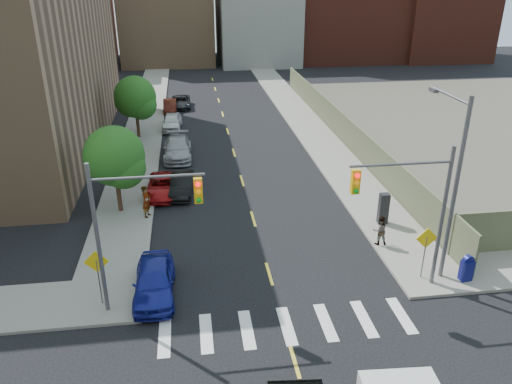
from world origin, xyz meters
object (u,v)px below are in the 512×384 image
object	(u,v)px
parked_car_silver	(178,148)
parked_car_white	(172,122)
parked_car_maroon	(170,106)
mailbox	(467,268)
pedestrian_east	(380,230)
parked_car_blue	(154,281)
pedestrian_west	(146,201)
parked_car_grey	(181,102)
payphone	(383,208)
parked_car_red	(162,186)
parked_car_black	(182,185)

from	to	relation	value
parked_car_silver	parked_car_white	size ratio (longest dim) A/B	1.22
parked_car_maroon	mailbox	bearing A→B (deg)	-67.18
parked_car_maroon	pedestrian_east	xyz separation A→B (m)	(11.73, -29.84, 0.34)
parked_car_blue	mailbox	world-z (taller)	parked_car_blue
parked_car_white	pedestrian_west	bearing A→B (deg)	-90.42
parked_car_grey	payphone	distance (m)	31.48
mailbox	parked_car_white	bearing A→B (deg)	109.14
mailbox	payphone	bearing A→B (deg)	97.60
parked_car_white	pedestrian_east	distance (m)	26.10
parked_car_blue	payphone	xyz separation A→B (m)	(12.91, 5.20, 0.30)
parked_car_red	parked_car_grey	bearing A→B (deg)	90.40
parked_car_blue	pedestrian_west	world-z (taller)	pedestrian_west
parked_car_silver	pedestrian_west	distance (m)	10.71
parked_car_grey	pedestrian_east	distance (m)	33.31
parked_car_silver	parked_car_maroon	xyz separation A→B (m)	(-0.87, 14.19, -0.13)
parked_car_black	pedestrian_west	distance (m)	3.99
parked_car_white	parked_car_maroon	xyz separation A→B (m)	(-0.30, 6.37, -0.10)
parked_car_blue	pedestrian_west	size ratio (longest dim) A/B	2.31
parked_car_maroon	pedestrian_west	xyz separation A→B (m)	(-0.90, -24.75, 0.49)
parked_car_maroon	payphone	distance (m)	30.34
parked_car_black	parked_car_grey	distance (m)	23.13
pedestrian_west	mailbox	bearing A→B (deg)	-99.98
parked_car_blue	payphone	bearing A→B (deg)	21.86
pedestrian_east	parked_car_silver	bearing A→B (deg)	-52.87
parked_car_red	parked_car_blue	bearing A→B (deg)	-86.54
parked_car_black	parked_car_red	xyz separation A→B (m)	(-1.30, 0.07, -0.05)
parked_car_red	parked_car_silver	xyz separation A→B (m)	(0.97, 7.13, 0.15)
parked_car_silver	parked_car_grey	xyz separation A→B (m)	(0.26, 15.93, -0.15)
parked_car_blue	payphone	size ratio (longest dim) A/B	2.45
mailbox	parked_car_silver	bearing A→B (deg)	116.66
parked_car_grey	parked_car_white	bearing A→B (deg)	-95.72
parked_car_maroon	parked_car_grey	bearing A→B (deg)	56.16
parked_car_red	parked_car_white	distance (m)	14.96
parked_car_maroon	parked_car_grey	xyz separation A→B (m)	(1.14, 1.73, -0.02)
mailbox	pedestrian_west	distance (m)	17.90
parked_car_grey	payphone	bearing A→B (deg)	-68.07
parked_car_blue	parked_car_red	size ratio (longest dim) A/B	1.02
parked_car_white	parked_car_maroon	distance (m)	6.38
parked_car_blue	parked_car_red	distance (m)	11.37
parked_car_black	mailbox	distance (m)	18.19
parked_car_grey	pedestrian_west	bearing A→B (deg)	-94.24
parked_car_white	parked_car_maroon	size ratio (longest dim) A/B	1.11
parked_car_silver	pedestrian_east	size ratio (longest dim) A/B	3.20
pedestrian_east	parked_car_blue	bearing A→B (deg)	15.97
mailbox	parked_car_blue	bearing A→B (deg)	167.63
pedestrian_east	mailbox	bearing A→B (deg)	129.06
mailbox	parked_car_black	bearing A→B (deg)	128.95
mailbox	pedestrian_west	bearing A→B (deg)	141.52
parked_car_white	payphone	distance (m)	24.55
parked_car_white	parked_car_grey	bearing A→B (deg)	87.44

